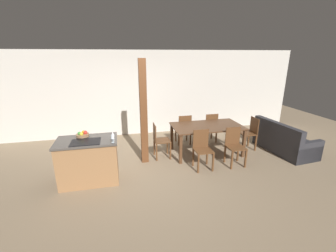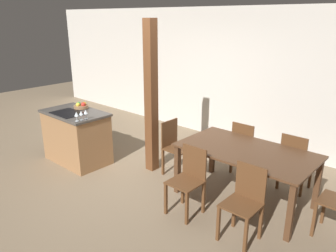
# 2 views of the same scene
# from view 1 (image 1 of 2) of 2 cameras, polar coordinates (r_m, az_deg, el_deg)

# --- Properties ---
(ground_plane) EXTENTS (16.00, 16.00, 0.00)m
(ground_plane) POSITION_cam_1_polar(r_m,az_deg,el_deg) (5.39, -5.86, -10.75)
(ground_plane) COLOR #847056
(wall_back) EXTENTS (11.20, 0.08, 2.70)m
(wall_back) POSITION_cam_1_polar(r_m,az_deg,el_deg) (7.39, -8.72, 8.09)
(wall_back) COLOR silver
(wall_back) RESTS_ON ground_plane
(kitchen_island) EXTENTS (1.20, 0.73, 0.94)m
(kitchen_island) POSITION_cam_1_polar(r_m,az_deg,el_deg) (4.97, -19.47, -8.28)
(kitchen_island) COLOR #9E7047
(kitchen_island) RESTS_ON ground_plane
(fruit_bowl) EXTENTS (0.26, 0.26, 0.12)m
(fruit_bowl) POSITION_cam_1_polar(r_m,az_deg,el_deg) (4.98, -20.85, -2.01)
(fruit_bowl) COLOR #99704C
(fruit_bowl) RESTS_ON kitchen_island
(wine_glass_near) EXTENTS (0.07, 0.07, 0.15)m
(wine_glass_near) POSITION_cam_1_polar(r_m,az_deg,el_deg) (4.44, -13.91, -2.77)
(wine_glass_near) COLOR silver
(wine_glass_near) RESTS_ON kitchen_island
(wine_glass_middle) EXTENTS (0.07, 0.07, 0.15)m
(wine_glass_middle) POSITION_cam_1_polar(r_m,az_deg,el_deg) (4.52, -13.90, -2.40)
(wine_glass_middle) COLOR silver
(wine_glass_middle) RESTS_ON kitchen_island
(wine_glass_far) EXTENTS (0.07, 0.07, 0.15)m
(wine_glass_far) POSITION_cam_1_polar(r_m,az_deg,el_deg) (4.60, -13.89, -2.04)
(wine_glass_far) COLOR silver
(wine_glass_far) RESTS_ON kitchen_island
(dining_table) EXTENTS (1.82, 1.04, 0.78)m
(dining_table) POSITION_cam_1_polar(r_m,az_deg,el_deg) (6.01, 9.86, -0.75)
(dining_table) COLOR #51331E
(dining_table) RESTS_ON ground_plane
(dining_chair_near_left) EXTENTS (0.40, 0.40, 0.90)m
(dining_chair_near_left) POSITION_cam_1_polar(r_m,az_deg,el_deg) (5.29, 8.69, -5.62)
(dining_chair_near_left) COLOR brown
(dining_chair_near_left) RESTS_ON ground_plane
(dining_chair_near_right) EXTENTS (0.40, 0.40, 0.90)m
(dining_chair_near_right) POSITION_cam_1_polar(r_m,az_deg,el_deg) (5.63, 16.53, -4.71)
(dining_chair_near_right) COLOR brown
(dining_chair_near_right) RESTS_ON ground_plane
(dining_chair_far_left) EXTENTS (0.40, 0.40, 0.90)m
(dining_chair_far_left) POSITION_cam_1_polar(r_m,az_deg,el_deg) (6.61, 4.03, -0.65)
(dining_chair_far_left) COLOR brown
(dining_chair_far_left) RESTS_ON ground_plane
(dining_chair_far_right) EXTENTS (0.40, 0.40, 0.90)m
(dining_chair_far_right) POSITION_cam_1_polar(r_m,az_deg,el_deg) (6.88, 10.58, -0.16)
(dining_chair_far_right) COLOR brown
(dining_chair_far_right) RESTS_ON ground_plane
(dining_chair_head_end) EXTENTS (0.40, 0.40, 0.90)m
(dining_chair_head_end) POSITION_cam_1_polar(r_m,az_deg,el_deg) (5.73, -2.21, -3.56)
(dining_chair_head_end) COLOR brown
(dining_chair_head_end) RESTS_ON ground_plane
(dining_chair_foot_end) EXTENTS (0.40, 0.40, 0.90)m
(dining_chair_foot_end) POSITION_cam_1_polar(r_m,az_deg,el_deg) (6.66, 20.03, -1.57)
(dining_chair_foot_end) COLOR brown
(dining_chair_foot_end) RESTS_ON ground_plane
(couch) EXTENTS (0.96, 1.68, 0.84)m
(couch) POSITION_cam_1_polar(r_m,az_deg,el_deg) (6.93, 27.24, -3.56)
(couch) COLOR #2D2D33
(couch) RESTS_ON ground_plane
(timber_post) EXTENTS (0.16, 0.16, 2.49)m
(timber_post) POSITION_cam_1_polar(r_m,az_deg,el_deg) (5.31, -6.23, 3.26)
(timber_post) COLOR brown
(timber_post) RESTS_ON ground_plane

